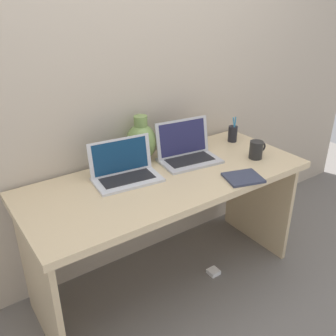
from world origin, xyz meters
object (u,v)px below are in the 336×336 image
at_px(power_brick, 213,272).
at_px(notebook_stack, 243,178).
at_px(green_vase, 141,141).
at_px(laptop_right, 186,150).
at_px(pen_cup, 233,134).
at_px(laptop_left, 124,169).
at_px(coffee_mug, 256,150).

bearing_deg(power_brick, notebook_stack, -73.63).
distance_m(notebook_stack, power_brick, 0.76).
bearing_deg(green_vase, laptop_right, -35.92).
xyz_separation_m(green_vase, pen_cup, (0.66, -0.10, -0.06)).
distance_m(laptop_left, notebook_stack, 0.66).
xyz_separation_m(pen_cup, power_brick, (-0.38, -0.30, -0.80)).
bearing_deg(laptop_left, power_brick, -26.64).
xyz_separation_m(notebook_stack, power_brick, (-0.04, 0.14, -0.75)).
height_order(laptop_right, pen_cup, laptop_right).
bearing_deg(laptop_left, pen_cup, 3.80).
bearing_deg(laptop_right, pen_cup, 7.18).
height_order(laptop_right, notebook_stack, laptop_right).
xyz_separation_m(green_vase, notebook_stack, (0.32, -0.55, -0.11)).
bearing_deg(laptop_right, laptop_left, -179.69).
bearing_deg(green_vase, pen_cup, -8.97).
bearing_deg(coffee_mug, notebook_stack, -149.43).
relative_size(green_vase, notebook_stack, 1.41).
height_order(laptop_right, green_vase, green_vase).
relative_size(coffee_mug, pen_cup, 0.70).
height_order(laptop_left, laptop_right, laptop_right).
height_order(laptop_left, pen_cup, laptop_left).
relative_size(green_vase, coffee_mug, 2.22).
relative_size(notebook_stack, power_brick, 2.79).
bearing_deg(power_brick, laptop_right, 103.20).
bearing_deg(coffee_mug, laptop_left, 164.00).
relative_size(notebook_stack, coffee_mug, 1.57).
xyz_separation_m(laptop_left, laptop_right, (0.43, 0.00, 0.01)).
relative_size(laptop_right, power_brick, 5.43).
relative_size(notebook_stack, pen_cup, 1.11).
relative_size(laptop_left, coffee_mug, 3.08).
bearing_deg(laptop_right, green_vase, 144.08).
bearing_deg(green_vase, laptop_left, -142.38).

